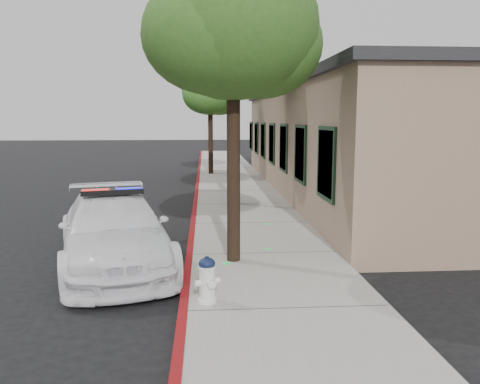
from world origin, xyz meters
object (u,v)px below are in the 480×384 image
at_px(fire_hydrant, 207,279).
at_px(street_tree_near, 234,34).
at_px(street_tree_mid, 234,56).
at_px(street_tree_far, 211,93).
at_px(police_car, 114,230).
at_px(clapboard_building, 363,140).

height_order(fire_hydrant, street_tree_near, street_tree_near).
bearing_deg(street_tree_mid, street_tree_far, 94.04).
relative_size(police_car, fire_hydrant, 7.43).
bearing_deg(police_car, street_tree_near, -21.60).
xyz_separation_m(clapboard_building, police_car, (-8.13, -9.18, -1.39)).
relative_size(fire_hydrant, street_tree_far, 0.13).
relative_size(clapboard_building, street_tree_mid, 3.29).
xyz_separation_m(police_car, street_tree_mid, (2.81, 6.27, 4.21)).
bearing_deg(fire_hydrant, street_tree_near, 53.62).
relative_size(clapboard_building, police_car, 3.89).
xyz_separation_m(fire_hydrant, street_tree_mid, (0.95, 8.76, 4.43)).
bearing_deg(street_tree_far, clapboard_building, -45.69).
bearing_deg(street_tree_far, police_car, -98.11).
bearing_deg(street_tree_far, fire_hydrant, -91.02).
height_order(clapboard_building, fire_hydrant, clapboard_building).
bearing_deg(fire_hydrant, police_car, 104.52).
distance_m(clapboard_building, fire_hydrant, 13.34).
distance_m(fire_hydrant, street_tree_far, 18.15).
bearing_deg(fire_hydrant, street_tree_far, 66.69).
relative_size(street_tree_mid, street_tree_far, 1.17).
relative_size(fire_hydrant, street_tree_mid, 0.11).
distance_m(fire_hydrant, street_tree_near, 4.60).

